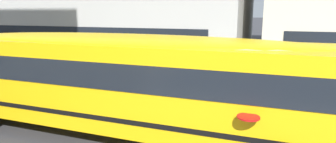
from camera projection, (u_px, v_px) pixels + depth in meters
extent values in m
plane|color=#38383D|center=(136.00, 115.00, 9.93)|extent=(400.00, 400.00, 0.00)
cube|color=gray|center=(193.00, 73.00, 16.76)|extent=(120.00, 3.00, 0.01)
cube|color=silver|center=(136.00, 115.00, 9.93)|extent=(110.00, 0.16, 0.01)
cube|color=yellow|center=(122.00, 80.00, 8.07)|extent=(11.11, 2.53, 2.22)
cube|color=black|center=(122.00, 66.00, 7.99)|extent=(10.44, 2.57, 0.65)
cube|color=black|center=(123.00, 103.00, 8.20)|extent=(11.13, 2.56, 0.12)
ellipsoid|color=yellow|center=(121.00, 41.00, 7.85)|extent=(10.66, 2.32, 0.36)
cylinder|color=red|center=(248.00, 117.00, 5.55)|extent=(0.44, 0.44, 0.03)
cylinder|color=black|center=(280.00, 122.00, 8.01)|extent=(1.01, 0.28, 1.01)
cylinder|color=black|center=(41.00, 93.00, 10.89)|extent=(1.01, 0.28, 1.01)
cube|color=#C1B28E|center=(32.00, 61.00, 17.04)|extent=(3.95, 1.81, 0.70)
cube|color=black|center=(29.00, 50.00, 16.95)|extent=(2.24, 1.62, 0.64)
cylinder|color=black|center=(61.00, 66.00, 17.49)|extent=(0.61, 0.20, 0.60)
cylinder|color=black|center=(40.00, 71.00, 15.91)|extent=(0.61, 0.20, 0.60)
cylinder|color=black|center=(27.00, 63.00, 18.31)|extent=(0.61, 0.20, 0.60)
cylinder|color=black|center=(4.00, 68.00, 16.73)|extent=(0.61, 0.20, 0.60)
cube|color=black|center=(85.00, 35.00, 20.61)|extent=(17.85, 0.04, 1.10)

